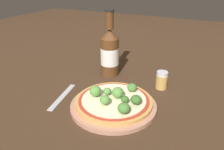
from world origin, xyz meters
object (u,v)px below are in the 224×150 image
Objects in this scene: beer_bottle at (110,52)px; fork at (62,96)px; pepper_shaker at (162,80)px; pizza at (114,101)px.

beer_bottle is 0.25m from fork.
fork is at bearing -104.13° from beer_bottle.
beer_bottle reaches higher than fork.
pepper_shaker is 0.37× the size of fork.
beer_bottle is 4.05× the size of pepper_shaker.
pizza is 0.20m from pepper_shaker.
beer_bottle is (-0.12, 0.20, 0.07)m from pizza.
pizza is at bearing -59.73° from beer_bottle.
beer_bottle is at bearing 173.96° from pepper_shaker.
beer_bottle reaches higher than pepper_shaker.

